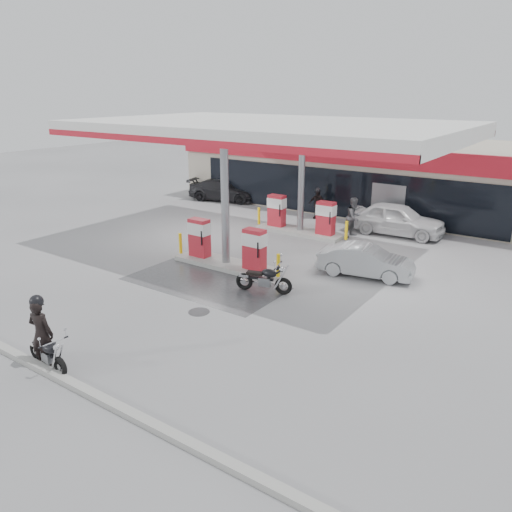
{
  "coord_description": "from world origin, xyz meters",
  "views": [
    {
      "loc": [
        11.93,
        -13.06,
        6.84
      ],
      "look_at": [
        2.3,
        0.82,
        1.2
      ],
      "focal_mm": 35.0,
      "sensor_mm": 36.0,
      "label": 1
    }
  ],
  "objects": [
    {
      "name": "drain_cover",
      "position": [
        2.0,
        -2.0,
        0.0
      ],
      "size": [
        0.7,
        0.7,
        0.01
      ],
      "primitive_type": "cylinder",
      "color": "#38383A",
      "rests_on": "ground"
    },
    {
      "name": "canopy",
      "position": [
        0.0,
        5.0,
        5.27
      ],
      "size": [
        16.0,
        10.02,
        5.51
      ],
      "color": "silver",
      "rests_on": "ground"
    },
    {
      "name": "main_motorcycle",
      "position": [
        1.08,
        -6.8,
        0.4
      ],
      "size": [
        1.77,
        0.68,
        0.91
      ],
      "rotation": [
        0.0,
        0.0,
        -0.1
      ],
      "color": "black",
      "rests_on": "ground"
    },
    {
      "name": "biker_walking",
      "position": [
        -0.76,
        11.18,
        0.82
      ],
      "size": [
        0.99,
        0.48,
        1.63
      ],
      "primitive_type": "imported",
      "rotation": [
        0.0,
        0.0,
        0.08
      ],
      "color": "black",
      "rests_on": "ground"
    },
    {
      "name": "sedan_white",
      "position": [
        4.01,
        10.54,
        0.79
      ],
      "size": [
        4.72,
        2.09,
        1.58
      ],
      "primitive_type": "imported",
      "rotation": [
        0.0,
        0.0,
        1.62
      ],
      "color": "silver",
      "rests_on": "ground"
    },
    {
      "name": "parked_car_left",
      "position": [
        -7.97,
        12.0,
        0.68
      ],
      "size": [
        5.0,
        2.98,
        1.36
      ],
      "primitive_type": "imported",
      "rotation": [
        0.0,
        0.0,
        1.82
      ],
      "color": "black",
      "rests_on": "ground"
    },
    {
      "name": "wet_patch",
      "position": [
        0.5,
        0.0,
        0.0
      ],
      "size": [
        6.0,
        3.0,
        0.0
      ],
      "primitive_type": "cube",
      "color": "#4C4C4F",
      "rests_on": "ground"
    },
    {
      "name": "hatchback_silver",
      "position": [
        5.07,
        4.2,
        0.6
      ],
      "size": [
        3.82,
        1.91,
        1.2
      ],
      "primitive_type": "imported",
      "rotation": [
        0.0,
        0.0,
        1.75
      ],
      "color": "#9EA1A5",
      "rests_on": "ground"
    },
    {
      "name": "parked_motorcycle",
      "position": [
        2.81,
        0.61,
        0.48
      ],
      "size": [
        2.04,
        0.9,
        1.07
      ],
      "rotation": [
        0.0,
        0.0,
        0.29
      ],
      "color": "black",
      "rests_on": "ground"
    },
    {
      "name": "pump_island_far",
      "position": [
        0.0,
        8.0,
        0.71
      ],
      "size": [
        5.14,
        1.3,
        1.78
      ],
      "color": "#9E9E99",
      "rests_on": "ground"
    },
    {
      "name": "ground",
      "position": [
        0.0,
        0.0,
        0.0
      ],
      "size": [
        90.0,
        90.0,
        0.0
      ],
      "primitive_type": "plane",
      "color": "gray",
      "rests_on": "ground"
    },
    {
      "name": "pump_island_near",
      "position": [
        0.0,
        2.0,
        0.71
      ],
      "size": [
        5.14,
        1.3,
        1.78
      ],
      "color": "#9E9E99",
      "rests_on": "ground"
    },
    {
      "name": "attendant",
      "position": [
        2.41,
        9.0,
        0.97
      ],
      "size": [
        0.9,
        1.06,
        1.93
      ],
      "primitive_type": "imported",
      "rotation": [
        0.0,
        0.0,
        1.38
      ],
      "color": "#505055",
      "rests_on": "ground"
    },
    {
      "name": "biker_main",
      "position": [
        0.89,
        -6.79,
        0.93
      ],
      "size": [
        0.78,
        0.62,
        1.87
      ],
      "primitive_type": "imported",
      "rotation": [
        0.0,
        0.0,
        3.43
      ],
      "color": "black",
      "rests_on": "ground"
    },
    {
      "name": "kerb",
      "position": [
        0.0,
        -7.0,
        0.07
      ],
      "size": [
        28.0,
        0.25,
        0.15
      ],
      "primitive_type": "cube",
      "color": "gray",
      "rests_on": "ground"
    },
    {
      "name": "store_building",
      "position": [
        0.01,
        15.94,
        2.01
      ],
      "size": [
        22.0,
        8.22,
        4.0
      ],
      "color": "#BDB09E",
      "rests_on": "ground"
    }
  ]
}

